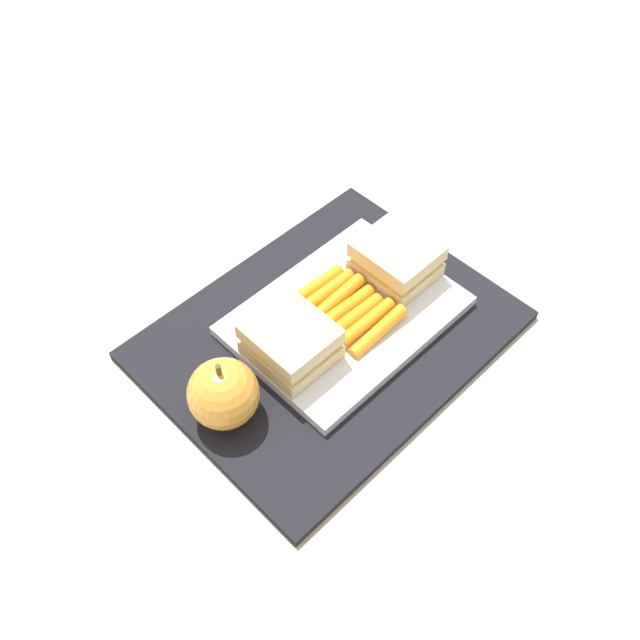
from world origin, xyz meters
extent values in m
plane|color=#B7AD99|center=(0.00, 0.00, 0.00)|extent=(2.40, 2.40, 0.00)
cube|color=black|center=(0.00, 0.00, 0.01)|extent=(0.36, 0.28, 0.01)
cube|color=white|center=(-0.03, 0.00, 0.02)|extent=(0.23, 0.17, 0.01)
cube|color=#DBC189|center=(-0.10, 0.00, 0.03)|extent=(0.07, 0.08, 0.02)
cube|color=#F4CC4C|center=(-0.10, 0.00, 0.04)|extent=(0.07, 0.07, 0.01)
cube|color=#DBC189|center=(-0.10, 0.00, 0.06)|extent=(0.07, 0.08, 0.02)
cube|color=#DBC189|center=(0.05, 0.00, 0.03)|extent=(0.07, 0.08, 0.02)
cube|color=#F4CC4C|center=(0.05, 0.00, 0.04)|extent=(0.07, 0.07, 0.01)
cube|color=#DBC189|center=(0.05, 0.00, 0.06)|extent=(0.07, 0.08, 0.02)
cylinder|color=orange|center=(-0.02, -0.04, 0.03)|extent=(0.08, 0.01, 0.02)
cylinder|color=orange|center=(-0.03, -0.03, 0.03)|extent=(0.08, 0.01, 0.02)
cylinder|color=orange|center=(-0.03, -0.02, 0.03)|extent=(0.08, 0.01, 0.02)
cylinder|color=orange|center=(-0.03, 0.00, 0.03)|extent=(0.08, 0.01, 0.02)
cylinder|color=orange|center=(-0.02, 0.01, 0.03)|extent=(0.08, 0.01, 0.02)
cylinder|color=orange|center=(-0.03, 0.03, 0.03)|extent=(0.08, 0.01, 0.01)
cylinder|color=orange|center=(-0.03, 0.05, 0.03)|extent=(0.08, 0.01, 0.02)
sphere|color=gold|center=(0.14, 0.00, 0.04)|extent=(0.07, 0.07, 0.07)
cylinder|color=brown|center=(0.14, 0.00, 0.08)|extent=(0.01, 0.01, 0.01)
camera|label=1|loc=(0.32, 0.31, 0.60)|focal=39.74mm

